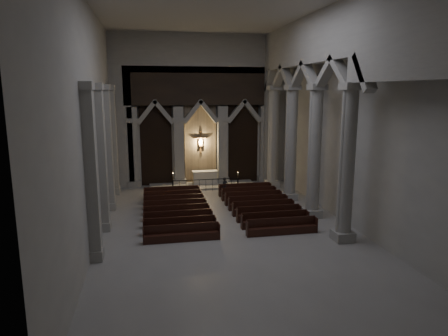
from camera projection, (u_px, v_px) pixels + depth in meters
name	position (u px, v px, depth m)	size (l,w,h in m)	color
room	(229.00, 91.00, 20.65)	(24.00, 24.10, 12.00)	#9E9C96
sanctuary_wall	(200.00, 104.00, 31.96)	(14.00, 0.77, 12.00)	#A7A49C
right_arcade	(318.00, 87.00, 22.91)	(1.00, 24.00, 12.00)	#A7A49C
left_pilasters	(105.00, 155.00, 23.48)	(0.60, 13.00, 8.03)	#A7A49C
sanctuary_step	(203.00, 186.00, 32.31)	(8.50, 2.60, 0.15)	#A7A49C
altar	(205.00, 177.00, 32.65)	(2.06, 0.83, 1.05)	beige
altar_rail	(206.00, 183.00, 30.54)	(5.12, 0.09, 1.01)	black
candle_stand_left	(173.00, 186.00, 30.82)	(0.24, 0.24, 1.42)	olive
candle_stand_right	(238.00, 185.00, 31.34)	(0.23, 0.23, 1.38)	olive
pews	(219.00, 209.00, 25.09)	(9.34, 8.79, 0.88)	black
worshipper	(225.00, 187.00, 29.47)	(0.49, 0.32, 1.34)	black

